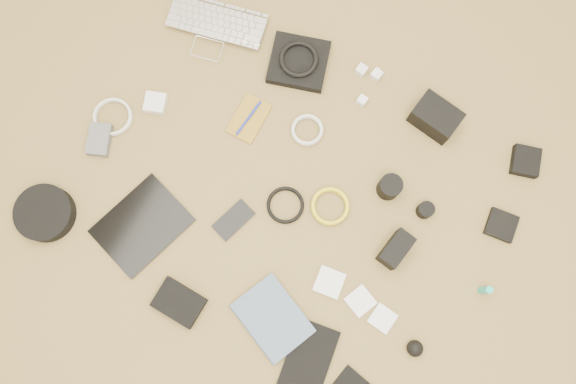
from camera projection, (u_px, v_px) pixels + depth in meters
The scene contains 32 objects.
laptop at pixel (213, 34), 1.88m from camera, with size 0.33×0.23×0.03m, color silver.
headphone_pouch at pixel (299, 62), 1.86m from camera, with size 0.19×0.18×0.03m, color black.
headphones at pixel (299, 59), 1.84m from camera, with size 0.13×0.13×0.02m, color black.
charger_a at pixel (361, 70), 1.86m from camera, with size 0.03×0.03×0.03m, color silver.
charger_b at pixel (376, 75), 1.85m from camera, with size 0.03×0.03×0.03m, color silver.
charger_c at pixel (377, 74), 1.86m from camera, with size 0.03×0.03×0.02m, color silver.
charger_d at pixel (362, 101), 1.84m from camera, with size 0.03×0.03×0.03m, color silver.
dslr_camera at pixel (435, 117), 1.80m from camera, with size 0.14×0.10×0.08m, color black.
lens_pouch at pixel (525, 161), 1.79m from camera, with size 0.08×0.10×0.03m, color black.
notebook_olive at pixel (249, 119), 1.83m from camera, with size 0.10×0.15×0.01m, color olive.
pen_blue at pixel (249, 118), 1.83m from camera, with size 0.01×0.01×0.14m, color #13229C.
cable_white_a at pixel (307, 131), 1.82m from camera, with size 0.11×0.11×0.01m, color silver.
lens_a at pixel (389, 187), 1.75m from camera, with size 0.07×0.07×0.08m, color black.
lens_b at pixel (425, 210), 1.76m from camera, with size 0.05×0.05×0.05m, color black.
card_reader at pixel (501, 225), 1.76m from camera, with size 0.09×0.09×0.02m, color black.
power_brick at pixel (155, 103), 1.83m from camera, with size 0.07×0.07×0.03m, color silver.
cable_white_b at pixel (113, 117), 1.83m from camera, with size 0.13×0.13×0.01m, color silver.
cable_black at pixel (285, 205), 1.78m from camera, with size 0.12×0.12×0.01m, color black.
cable_yellow at pixel (330, 207), 1.78m from camera, with size 0.12×0.12×0.01m, color gold.
flash at pixel (396, 249), 1.71m from camera, with size 0.06×0.11×0.08m, color black.
lens_cleaner at pixel (485, 290), 1.69m from camera, with size 0.02×0.02×0.08m, color #1AAAA4.
battery_charger at pixel (99, 140), 1.81m from camera, with size 0.07×0.11×0.03m, color #505155.
tablet at pixel (142, 225), 1.76m from camera, with size 0.21×0.27×0.01m, color black.
phone at pixel (233, 220), 1.77m from camera, with size 0.07×0.13×0.01m, color black.
filter_case_left at pixel (329, 282), 1.73m from camera, with size 0.08×0.08×0.01m, color silver.
filter_case_mid at pixel (360, 301), 1.72m from camera, with size 0.07×0.07×0.01m, color silver.
filter_case_right at pixel (383, 318), 1.71m from camera, with size 0.07×0.07×0.01m, color silver.
air_blower at pixel (415, 348), 1.67m from camera, with size 0.05×0.05×0.05m, color black.
headphone_case at pixel (45, 213), 1.75m from camera, with size 0.18×0.18×0.05m, color black.
drive_case at pixel (179, 302), 1.71m from camera, with size 0.14×0.10×0.04m, color black.
paperback at pixel (251, 336), 1.69m from camera, with size 0.16×0.22×0.02m, color #465C77.
notebook_black_a at pixel (309, 358), 1.69m from camera, with size 0.13×0.21×0.02m, color black.
Camera 1 is at (0.21, -0.28, 1.76)m, focal length 35.00 mm.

